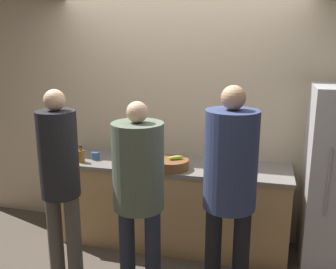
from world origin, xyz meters
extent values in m
plane|color=#4C4238|center=(0.00, 0.00, 0.00)|extent=(14.00, 14.00, 0.00)
cube|color=#C6B293|center=(0.00, 0.67, 1.30)|extent=(5.20, 0.06, 2.60)
cube|color=tan|center=(0.00, 0.36, 0.42)|extent=(2.29, 0.62, 0.85)
cube|color=slate|center=(0.00, 0.36, 0.87)|extent=(2.32, 0.65, 0.03)
cylinder|color=#99999E|center=(1.41, 0.01, 0.94)|extent=(0.02, 0.02, 0.60)
cylinder|color=#4C4742|center=(-0.84, -0.53, 0.41)|extent=(0.13, 0.13, 0.82)
cylinder|color=#4C4742|center=(-0.66, -0.53, 0.41)|extent=(0.13, 0.13, 0.82)
cylinder|color=black|center=(-0.75, -0.53, 1.18)|extent=(0.32, 0.32, 0.72)
sphere|color=#DBAD89|center=(-0.75, -0.53, 1.63)|extent=(0.17, 0.17, 0.17)
cylinder|color=#232838|center=(-0.18, -0.52, 0.40)|extent=(0.13, 0.13, 0.79)
cylinder|color=#232838|center=(0.04, -0.52, 0.40)|extent=(0.13, 0.13, 0.79)
cylinder|color=#515B4C|center=(-0.07, -0.52, 1.14)|extent=(0.41, 0.41, 0.69)
sphere|color=#DBAD89|center=(-0.07, -0.52, 1.56)|extent=(0.16, 0.16, 0.16)
cylinder|color=black|center=(0.53, -0.48, 0.43)|extent=(0.13, 0.13, 0.86)
cylinder|color=black|center=(0.75, -0.48, 0.43)|extent=(0.13, 0.13, 0.86)
cylinder|color=navy|center=(0.64, -0.48, 1.23)|extent=(0.40, 0.40, 0.75)
sphere|color=tan|center=(0.64, -0.48, 1.69)|extent=(0.18, 0.18, 0.18)
cylinder|color=brown|center=(0.02, 0.19, 0.93)|extent=(0.33, 0.33, 0.09)
ellipsoid|color=#99BC38|center=(0.07, 0.19, 1.00)|extent=(0.15, 0.12, 0.04)
cylinder|color=#ADA393|center=(-0.66, 0.56, 0.94)|extent=(0.10, 0.10, 0.12)
cylinder|color=#99754C|center=(-0.67, 0.56, 1.04)|extent=(0.01, 0.05, 0.21)
cylinder|color=#99754C|center=(-0.65, 0.57, 1.04)|extent=(0.03, 0.04, 0.21)
cylinder|color=#99754C|center=(-0.66, 0.55, 1.04)|extent=(0.05, 0.01, 0.21)
cylinder|color=red|center=(-0.40, 0.41, 0.95)|extent=(0.08, 0.08, 0.13)
cylinder|color=red|center=(-0.40, 0.41, 1.03)|extent=(0.03, 0.03, 0.04)
cylinder|color=black|center=(-0.40, 0.41, 1.06)|extent=(0.04, 0.04, 0.01)
cylinder|color=brown|center=(-0.91, 0.15, 0.95)|extent=(0.07, 0.07, 0.13)
cylinder|color=brown|center=(-0.91, 0.15, 1.03)|extent=(0.03, 0.03, 0.04)
cylinder|color=black|center=(-0.91, 0.15, 1.06)|extent=(0.04, 0.04, 0.01)
cylinder|color=#335184|center=(-0.81, 0.27, 0.92)|extent=(0.08, 0.08, 0.08)
camera|label=1|loc=(0.85, -3.14, 2.08)|focal=40.00mm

